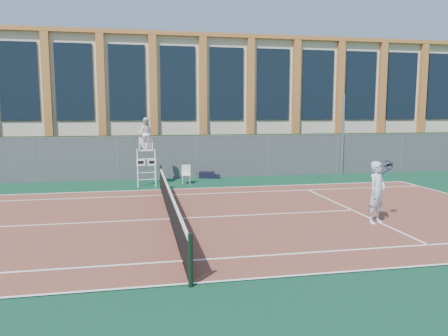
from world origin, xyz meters
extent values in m
plane|color=#233814|center=(0.00, 0.00, 0.00)|extent=(120.00, 120.00, 0.00)
cube|color=#0E3E30|center=(0.00, 1.00, 0.01)|extent=(36.00, 20.00, 0.01)
cube|color=brown|center=(0.00, 0.00, 0.02)|extent=(23.77, 10.97, 0.02)
cylinder|color=black|center=(0.00, -5.60, 0.55)|extent=(0.10, 0.10, 1.10)
cylinder|color=black|center=(0.00, 5.60, 0.55)|extent=(0.10, 0.10, 1.10)
cube|color=black|center=(0.00, 0.00, 0.46)|extent=(0.03, 11.00, 0.86)
cube|color=white|center=(0.00, 0.00, 0.92)|extent=(0.06, 11.20, 0.07)
cube|color=black|center=(0.00, 10.00, 1.10)|extent=(40.00, 1.40, 2.20)
cube|color=beige|center=(0.00, 18.00, 4.00)|extent=(44.00, 10.00, 8.00)
cube|color=#AB6731|center=(0.00, 18.00, 8.10)|extent=(45.00, 10.60, 0.25)
cylinder|color=#9EA0A5|center=(10.25, 8.70, 2.22)|extent=(0.12, 0.12, 4.44)
cylinder|color=white|center=(-1.02, 6.55, 0.85)|extent=(0.05, 0.49, 1.77)
cylinder|color=white|center=(-0.20, 6.55, 0.85)|extent=(0.05, 0.49, 1.77)
cylinder|color=white|center=(-1.02, 7.45, 0.85)|extent=(0.05, 0.49, 1.77)
cylinder|color=white|center=(-0.20, 7.45, 0.85)|extent=(0.05, 0.49, 1.77)
cube|color=white|center=(-0.61, 7.00, 1.69)|extent=(0.63, 0.54, 0.06)
cube|color=white|center=(-0.61, 7.25, 2.00)|extent=(0.63, 0.05, 0.54)
cube|color=white|center=(-0.86, 6.64, 1.14)|extent=(0.40, 0.03, 0.31)
cube|color=white|center=(-0.35, 6.64, 1.14)|extent=(0.40, 0.03, 0.31)
imported|color=white|center=(-0.61, 7.05, 2.46)|extent=(0.81, 0.67, 1.50)
cube|color=silver|center=(1.28, 6.93, 0.46)|extent=(0.46, 0.46, 0.04)
cube|color=silver|center=(1.30, 7.12, 0.70)|extent=(0.43, 0.08, 0.46)
cylinder|color=silver|center=(1.09, 6.77, 0.22)|extent=(0.03, 0.03, 0.42)
cylinder|color=silver|center=(1.43, 6.74, 0.22)|extent=(0.03, 0.03, 0.42)
cylinder|color=silver|center=(1.12, 7.11, 0.22)|extent=(0.03, 0.03, 0.42)
cylinder|color=silver|center=(1.46, 7.08, 0.22)|extent=(0.03, 0.03, 0.42)
cube|color=black|center=(2.54, 8.60, 0.18)|extent=(0.85, 0.48, 0.34)
cube|color=black|center=(2.94, 8.38, 0.12)|extent=(0.56, 0.32, 0.21)
imported|color=silver|center=(6.27, -1.75, 1.00)|extent=(0.84, 0.75, 1.93)
torus|color=#1E1243|center=(6.78, -1.50, 1.81)|extent=(0.38, 0.30, 0.30)
sphere|color=#CCE533|center=(6.88, -1.32, 1.76)|extent=(0.07, 0.07, 0.07)
camera|label=1|loc=(-0.96, -13.89, 3.46)|focal=35.00mm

